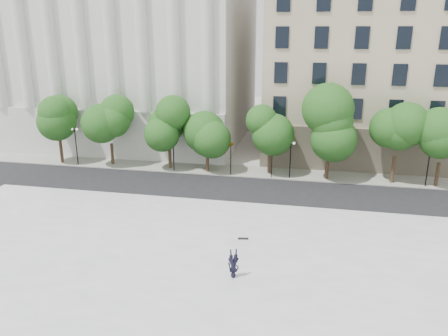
{
  "coord_description": "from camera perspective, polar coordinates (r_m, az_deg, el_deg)",
  "views": [
    {
      "loc": [
        7.26,
        -21.64,
        15.12
      ],
      "look_at": [
        0.99,
        10.0,
        4.84
      ],
      "focal_mm": 35.0,
      "sensor_mm": 36.0,
      "label": 1
    }
  ],
  "objects": [
    {
      "name": "traffic_light_east",
      "position": [
        45.55,
        6.34,
        3.0
      ],
      "size": [
        0.83,
        1.69,
        4.17
      ],
      "color": "black",
      "rests_on": "ground"
    },
    {
      "name": "ground",
      "position": [
        27.38,
        -6.35,
        -15.96
      ],
      "size": [
        160.0,
        160.0,
        0.0
      ],
      "primitive_type": "plane",
      "color": "beige",
      "rests_on": "ground"
    },
    {
      "name": "plaza",
      "position": [
        29.7,
        -4.61,
        -12.49
      ],
      "size": [
        44.0,
        22.0,
        0.45
      ],
      "primitive_type": "cube",
      "color": "white",
      "rests_on": "ground"
    },
    {
      "name": "skateboard",
      "position": [
        32.39,
        2.53,
        -9.19
      ],
      "size": [
        0.79,
        0.33,
        0.08
      ],
      "primitive_type": "cube",
      "rotation": [
        0.0,
        0.0,
        0.18
      ],
      "color": "black",
      "rests_on": "plaza"
    },
    {
      "name": "far_sidewalk",
      "position": [
        48.61,
        2.07,
        -0.38
      ],
      "size": [
        60.0,
        4.0,
        0.12
      ],
      "primitive_type": "cube",
      "color": "gray",
      "rests_on": "ground"
    },
    {
      "name": "lamp_posts",
      "position": [
        46.57,
        1.02,
        2.53
      ],
      "size": [
        38.77,
        0.28,
        4.52
      ],
      "color": "black",
      "rests_on": "ground"
    },
    {
      "name": "street_trees",
      "position": [
        46.36,
        3.82,
        5.11
      ],
      "size": [
        45.12,
        4.98,
        7.72
      ],
      "color": "#382619",
      "rests_on": "ground"
    },
    {
      "name": "person_lying",
      "position": [
        27.76,
        1.24,
        -13.6
      ],
      "size": [
        1.22,
        2.03,
        0.52
      ],
      "primitive_type": "imported",
      "rotation": [
        -1.54,
        0.0,
        0.3
      ],
      "color": "black",
      "rests_on": "plaza"
    },
    {
      "name": "street",
      "position": [
        43.04,
        0.78,
        -2.87
      ],
      "size": [
        60.0,
        8.0,
        0.02
      ],
      "primitive_type": "cube",
      "color": "black",
      "rests_on": "ground"
    },
    {
      "name": "building_west",
      "position": [
        64.96,
        -11.13,
        15.39
      ],
      "size": [
        31.5,
        27.65,
        25.6
      ],
      "color": "silver",
      "rests_on": "ground"
    },
    {
      "name": "traffic_light_west",
      "position": [
        46.08,
        0.9,
        3.4
      ],
      "size": [
        0.82,
        1.93,
        4.26
      ],
      "color": "black",
      "rests_on": "ground"
    },
    {
      "name": "building_east",
      "position": [
        62.01,
        23.64,
        12.57
      ],
      "size": [
        36.0,
        26.15,
        23.0
      ],
      "color": "#C6B897",
      "rests_on": "ground"
    }
  ]
}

